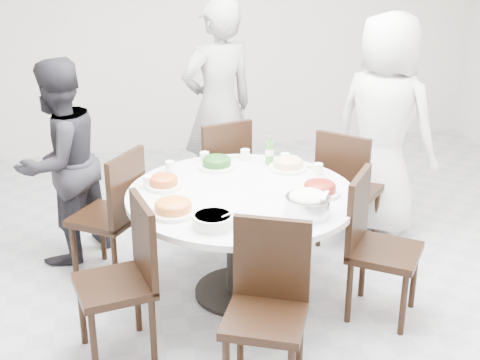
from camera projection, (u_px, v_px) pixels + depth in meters
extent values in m
cube|color=#A8A9AD|center=(274.00, 281.00, 4.75)|extent=(6.00, 6.00, 0.01)
cube|color=silver|center=(206.00, 19.00, 6.96)|extent=(6.00, 0.01, 2.80)
cylinder|color=white|center=(241.00, 244.00, 4.46)|extent=(1.50, 1.50, 0.75)
cube|color=black|center=(350.00, 187.00, 5.13)|extent=(0.59, 0.59, 0.95)
cube|color=black|center=(217.00, 173.00, 5.40)|extent=(0.53, 0.53, 0.95)
cube|color=black|center=(106.00, 214.00, 4.67)|extent=(0.59, 0.59, 0.95)
cube|color=black|center=(114.00, 282.00, 3.81)|extent=(0.50, 0.50, 0.95)
cube|color=black|center=(265.00, 315.00, 3.50)|extent=(0.55, 0.55, 0.95)
cube|color=black|center=(385.00, 249.00, 4.19)|extent=(0.59, 0.59, 0.95)
imported|color=silver|center=(384.00, 125.00, 5.25)|extent=(0.98, 1.02, 1.77)
imported|color=black|center=(218.00, 108.00, 5.61)|extent=(0.77, 0.62, 1.82)
imported|color=black|center=(60.00, 162.00, 4.83)|extent=(0.92, 0.93, 1.52)
cylinder|color=white|center=(217.00, 164.00, 4.73)|extent=(0.26, 0.26, 0.07)
cylinder|color=white|center=(288.00, 165.00, 4.70)|extent=(0.27, 0.27, 0.07)
cylinder|color=white|center=(164.00, 183.00, 4.40)|extent=(0.24, 0.24, 0.06)
cylinder|color=white|center=(320.00, 190.00, 4.29)|extent=(0.26, 0.26, 0.07)
cylinder|color=white|center=(173.00, 208.00, 4.01)|extent=(0.29, 0.29, 0.07)
cylinder|color=silver|center=(308.00, 206.00, 3.99)|extent=(0.27, 0.27, 0.12)
cylinder|color=white|center=(213.00, 221.00, 3.85)|extent=(0.24, 0.24, 0.07)
cylinder|color=#3E7D32|center=(270.00, 150.00, 4.78)|extent=(0.06, 0.06, 0.21)
cylinder|color=white|center=(223.00, 157.00, 4.84)|extent=(0.07, 0.07, 0.08)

